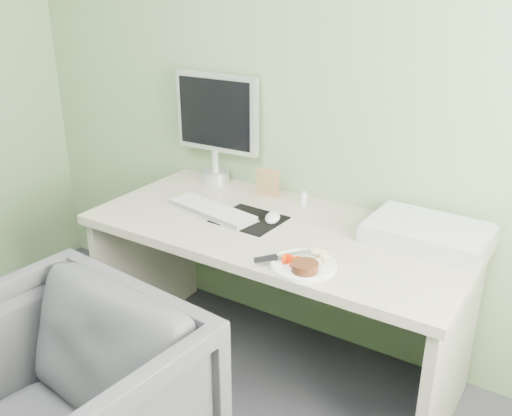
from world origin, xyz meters
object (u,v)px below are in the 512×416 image
Objects in this scene: desk at (278,265)px; scanner at (428,234)px; plate at (304,265)px; monitor at (217,122)px.

desk is 3.48× the size of scanner.
monitor reaches higher than plate.
plate is at bearing -124.08° from scanner.
monitor is at bearing 144.39° from plate.
plate is at bearing -44.87° from desk.
scanner is 1.15m from monitor.
desk is at bearing 135.13° from plate.
scanner is (0.31, 0.44, 0.03)m from plate.
desk is at bearing -32.45° from monitor.
monitor reaches higher than desk.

